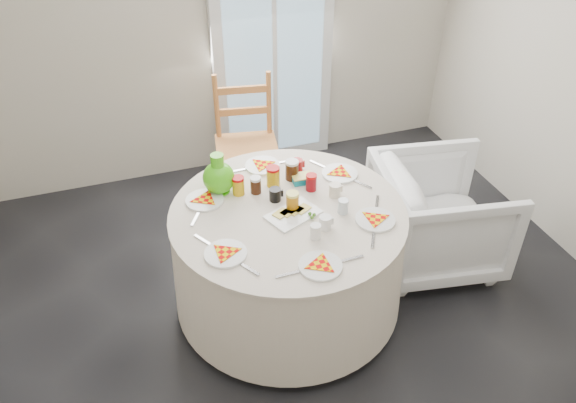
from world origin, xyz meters
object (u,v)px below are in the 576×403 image
object	(u,v)px
wooden_chair	(247,151)
green_pitcher	(218,172)
armchair	(439,214)
table	(288,257)

from	to	relation	value
wooden_chair	green_pitcher	bearing A→B (deg)	-105.11
wooden_chair	green_pitcher	world-z (taller)	green_pitcher
wooden_chair	armchair	xyz separation A→B (m)	(1.04, -1.07, -0.08)
armchair	green_pitcher	world-z (taller)	green_pitcher
armchair	wooden_chair	bearing A→B (deg)	53.67
green_pitcher	wooden_chair	bearing A→B (deg)	88.22
wooden_chair	armchair	world-z (taller)	wooden_chair
armchair	green_pitcher	xyz separation A→B (m)	(-1.42, 0.25, 0.48)
table	green_pitcher	world-z (taller)	green_pitcher
table	green_pitcher	size ratio (longest dim) A/B	5.65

